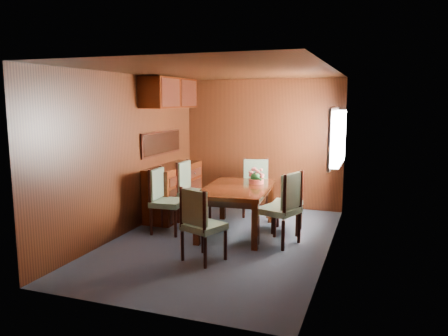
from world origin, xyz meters
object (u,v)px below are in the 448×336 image
at_px(chair_head, 200,221).
at_px(dining_table, 237,193).
at_px(sideboard, 174,191).
at_px(chair_left_near, 164,197).
at_px(flower_centerpiece, 256,176).
at_px(chair_right_near, 284,204).

bearing_deg(chair_head, dining_table, 108.43).
height_order(sideboard, chair_left_near, chair_left_near).
distance_m(chair_head, flower_centerpiece, 1.73).
height_order(chair_right_near, chair_head, chair_right_near).
distance_m(sideboard, chair_right_near, 2.30).
distance_m(dining_table, chair_head, 1.32).
relative_size(dining_table, flower_centerpiece, 6.30).
xyz_separation_m(dining_table, chair_left_near, (-1.07, -0.34, -0.06)).
relative_size(chair_right_near, chair_head, 1.10).
distance_m(dining_table, flower_centerpiece, 0.47).
bearing_deg(chair_head, chair_left_near, 156.82).
bearing_deg(chair_head, sideboard, 145.34).
relative_size(dining_table, chair_head, 1.67).
bearing_deg(flower_centerpiece, chair_head, -98.62).
xyz_separation_m(sideboard, chair_head, (1.28, -1.87, 0.08)).
bearing_deg(sideboard, chair_head, -55.62).
distance_m(sideboard, chair_head, 2.26).
distance_m(chair_right_near, chair_head, 1.31).
distance_m(sideboard, chair_left_near, 0.93).
bearing_deg(chair_right_near, dining_table, 87.58).
relative_size(chair_head, flower_centerpiece, 3.76).
bearing_deg(chair_right_near, flower_centerpiece, 60.45).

